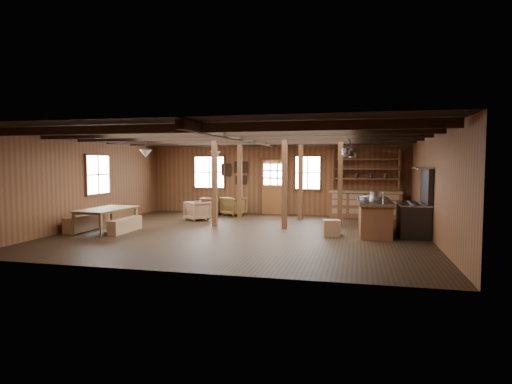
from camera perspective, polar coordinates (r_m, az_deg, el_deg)
room at (r=12.03m, az=-1.68°, el=1.15°), size 10.04×9.04×2.84m
ceiling_joists at (r=12.21m, az=-1.47°, el=7.20°), size 9.80×8.82×0.18m
timber_posts at (r=13.95m, az=2.61°, el=1.54°), size 3.95×2.35×2.80m
back_door at (r=16.40m, az=2.37°, el=0.09°), size 1.02×0.08×2.15m
window_back_left at (r=17.06m, az=-6.23°, el=2.64°), size 1.32×0.06×1.32m
window_back_right at (r=16.18m, az=6.91°, el=2.56°), size 1.02×0.06×1.32m
window_left at (r=14.56m, az=-20.35°, el=2.19°), size 0.14×1.24×1.32m
notice_boards at (r=16.72m, az=-2.67°, el=2.77°), size 1.08×0.03×0.90m
back_counter at (r=15.87m, az=14.33°, el=-1.17°), size 2.55×0.60×2.45m
pendant_lamps at (r=13.71m, az=-9.74°, el=5.00°), size 1.86×2.36×0.66m
pot_rack at (r=11.82m, az=12.35°, el=5.29°), size 0.35×3.00×0.44m
kitchen_island at (r=12.51m, az=15.49°, el=-3.13°), size 0.92×2.51×1.20m
step_stool at (r=11.75m, az=10.04°, el=-4.75°), size 0.56×0.45×0.45m
commercial_range at (r=12.30m, az=20.45°, el=-2.72°), size 0.79×1.52×1.87m
dining_table at (r=13.12m, az=-19.16°, el=-3.52°), size 1.16×1.94×0.66m
bench_wall at (r=13.55m, az=-21.83°, el=-3.81°), size 0.31×1.64×0.45m
bench_aisle at (r=12.84m, az=-17.01°, el=-4.23°), size 0.27×1.44×0.40m
armchair_a at (r=16.42m, az=-6.02°, el=-1.84°), size 0.78×0.80×0.67m
armchair_b at (r=16.13m, az=-3.01°, el=-1.88°), size 1.02×1.03×0.69m
armchair_c at (r=14.88m, az=-7.80°, el=-2.47°), size 1.00×1.01×0.66m
counter_pot at (r=13.45m, az=15.53°, el=-0.30°), size 0.28×0.28×0.17m
bowl at (r=12.93m, az=14.19°, el=-0.67°), size 0.33×0.33×0.07m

